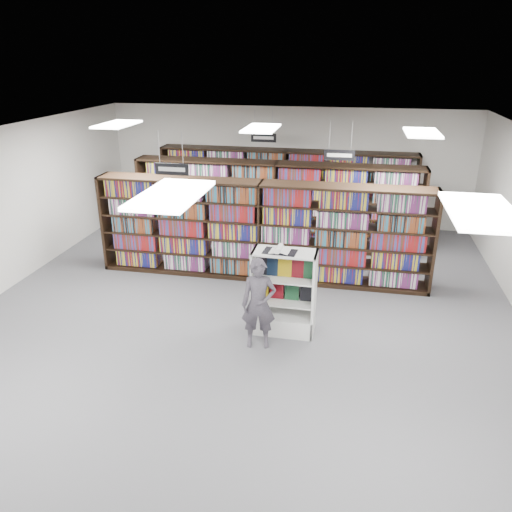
% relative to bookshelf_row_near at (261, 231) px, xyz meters
% --- Properties ---
extents(floor, '(12.00, 12.00, 0.00)m').
position_rel_bookshelf_row_near_xyz_m(floor, '(0.00, -2.00, -1.05)').
color(floor, '#4A4A4F').
rests_on(floor, ground).
extents(ceiling, '(10.00, 12.00, 0.10)m').
position_rel_bookshelf_row_near_xyz_m(ceiling, '(0.00, -2.00, 2.15)').
color(ceiling, white).
rests_on(ceiling, wall_back).
extents(wall_back, '(10.00, 0.10, 3.20)m').
position_rel_bookshelf_row_near_xyz_m(wall_back, '(0.00, 4.00, 0.55)').
color(wall_back, silver).
rests_on(wall_back, ground).
extents(bookshelf_row_near, '(7.00, 0.60, 2.10)m').
position_rel_bookshelf_row_near_xyz_m(bookshelf_row_near, '(0.00, 0.00, 0.00)').
color(bookshelf_row_near, black).
rests_on(bookshelf_row_near, floor).
extents(bookshelf_row_mid, '(7.00, 0.60, 2.10)m').
position_rel_bookshelf_row_near_xyz_m(bookshelf_row_mid, '(0.00, 2.00, 0.00)').
color(bookshelf_row_mid, black).
rests_on(bookshelf_row_mid, floor).
extents(bookshelf_row_far, '(7.00, 0.60, 2.10)m').
position_rel_bookshelf_row_near_xyz_m(bookshelf_row_far, '(0.00, 3.70, 0.00)').
color(bookshelf_row_far, black).
rests_on(bookshelf_row_far, floor).
extents(aisle_sign_left, '(0.65, 0.02, 0.80)m').
position_rel_bookshelf_row_near_xyz_m(aisle_sign_left, '(-1.50, -1.00, 1.48)').
color(aisle_sign_left, '#B2B2B7').
rests_on(aisle_sign_left, ceiling).
extents(aisle_sign_right, '(0.65, 0.02, 0.80)m').
position_rel_bookshelf_row_near_xyz_m(aisle_sign_right, '(1.50, 1.00, 1.48)').
color(aisle_sign_right, '#B2B2B7').
rests_on(aisle_sign_right, ceiling).
extents(aisle_sign_center, '(0.65, 0.02, 0.80)m').
position_rel_bookshelf_row_near_xyz_m(aisle_sign_center, '(-0.50, 3.00, 1.48)').
color(aisle_sign_center, '#B2B2B7').
rests_on(aisle_sign_center, ceiling).
extents(troffer_front_center, '(0.60, 1.20, 0.04)m').
position_rel_bookshelf_row_near_xyz_m(troffer_front_center, '(0.00, -5.00, 2.11)').
color(troffer_front_center, white).
rests_on(troffer_front_center, ceiling).
extents(troffer_front_right, '(0.60, 1.20, 0.04)m').
position_rel_bookshelf_row_near_xyz_m(troffer_front_right, '(3.00, -5.00, 2.11)').
color(troffer_front_right, white).
rests_on(troffer_front_right, ceiling).
extents(troffer_back_left, '(0.60, 1.20, 0.04)m').
position_rel_bookshelf_row_near_xyz_m(troffer_back_left, '(-3.00, 0.00, 2.11)').
color(troffer_back_left, white).
rests_on(troffer_back_left, ceiling).
extents(troffer_back_center, '(0.60, 1.20, 0.04)m').
position_rel_bookshelf_row_near_xyz_m(troffer_back_center, '(0.00, 0.00, 2.11)').
color(troffer_back_center, white).
rests_on(troffer_back_center, ceiling).
extents(troffer_back_right, '(0.60, 1.20, 0.04)m').
position_rel_bookshelf_row_near_xyz_m(troffer_back_right, '(3.00, 0.00, 2.11)').
color(troffer_back_right, white).
rests_on(troffer_back_right, ceiling).
extents(endcap_display, '(1.07, 0.55, 1.50)m').
position_rel_bookshelf_row_near_xyz_m(endcap_display, '(0.81, -2.12, -0.55)').
color(endcap_display, white).
rests_on(endcap_display, floor).
extents(open_book, '(0.57, 0.36, 0.12)m').
position_rel_bookshelf_row_near_xyz_m(open_book, '(0.73, -2.20, 0.48)').
color(open_book, black).
rests_on(open_book, endcap_display).
extents(shopper, '(0.61, 0.45, 1.53)m').
position_rel_bookshelf_row_near_xyz_m(shopper, '(0.48, -2.70, -0.28)').
color(shopper, '#49444D').
rests_on(shopper, floor).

